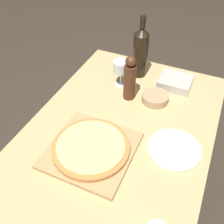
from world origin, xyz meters
TOP-DOWN VIEW (x-y plane):
  - ground_plane at (0.00, 0.00)m, footprint 12.00×12.00m
  - dining_table at (0.00, 0.00)m, footprint 0.80×1.25m
  - cutting_board at (-0.06, -0.13)m, footprint 0.34×0.34m
  - pizza at (-0.06, -0.13)m, footprint 0.32×0.32m
  - wine_bottle at (-0.07, 0.47)m, footprint 0.08×0.08m
  - pepper_mill at (-0.04, 0.26)m, footprint 0.06×0.06m
  - wine_glass at (-0.12, 0.34)m, footprint 0.08×0.08m
  - small_bowl at (0.09, 0.29)m, footprint 0.13×0.13m
  - dinner_plate at (0.25, 0.02)m, footprint 0.22×0.22m
  - food_container at (0.15, 0.45)m, footprint 0.17×0.15m

SIDE VIEW (x-z plane):
  - ground_plane at x=0.00m, z-range 0.00..0.00m
  - dining_table at x=0.00m, z-range 0.26..0.98m
  - dinner_plate at x=0.25m, z-range 0.72..0.74m
  - cutting_board at x=-0.06m, z-range 0.72..0.74m
  - small_bowl at x=0.09m, z-range 0.72..0.77m
  - food_container at x=0.15m, z-range 0.72..0.77m
  - pizza at x=-0.06m, z-range 0.74..0.77m
  - wine_glass at x=-0.12m, z-range 0.76..0.91m
  - pepper_mill at x=-0.04m, z-range 0.72..0.96m
  - wine_bottle at x=-0.07m, z-range 0.70..1.04m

